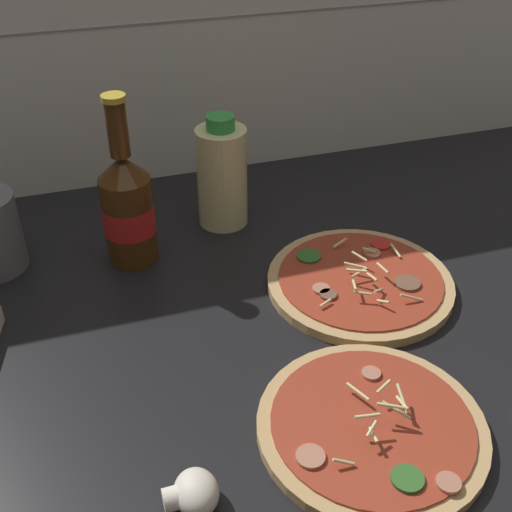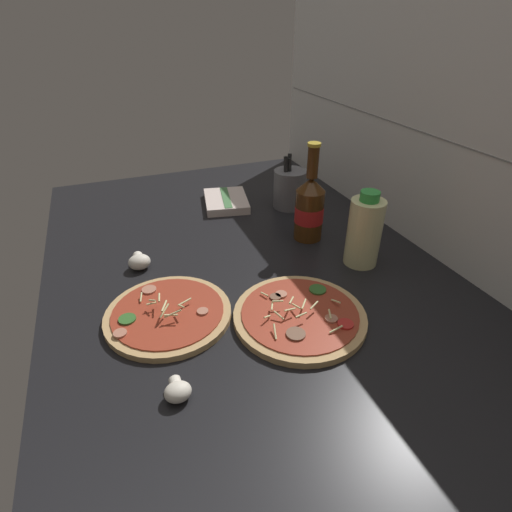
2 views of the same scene
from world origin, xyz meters
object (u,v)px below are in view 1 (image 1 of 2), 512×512
(pizza_near, at_px, (371,427))
(oil_bottle, at_px, (222,175))
(mushroom_right, at_px, (194,493))
(pizza_far, at_px, (360,282))
(beer_bottle, at_px, (128,206))

(pizza_near, height_order, oil_bottle, oil_bottle)
(pizza_near, relative_size, mushroom_right, 4.61)
(pizza_far, relative_size, mushroom_right, 4.83)
(beer_bottle, xyz_separation_m, oil_bottle, (0.16, 0.06, -0.00))
(oil_bottle, relative_size, mushroom_right, 3.38)
(beer_bottle, distance_m, mushroom_right, 0.44)
(pizza_near, bearing_deg, mushroom_right, -171.92)
(oil_bottle, xyz_separation_m, mushroom_right, (-0.17, -0.50, -0.07))
(pizza_far, height_order, mushroom_right, pizza_far)
(pizza_far, bearing_deg, beer_bottle, 149.96)
(oil_bottle, bearing_deg, mushroom_right, -108.39)
(pizza_far, xyz_separation_m, mushroom_right, (-0.30, -0.27, 0.01))
(beer_bottle, bearing_deg, mushroom_right, -91.21)
(beer_bottle, bearing_deg, pizza_near, -64.74)
(oil_bottle, height_order, mushroom_right, oil_bottle)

